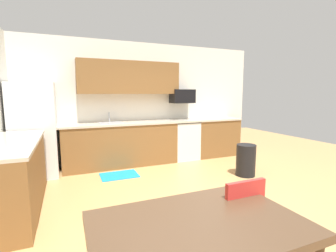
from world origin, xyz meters
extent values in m
plane|color=tan|center=(0.00, 0.00, 0.00)|extent=(12.00, 12.00, 0.00)
cube|color=white|center=(0.00, 2.65, 1.35)|extent=(5.80, 0.10, 2.70)
cube|color=brown|center=(-0.55, 2.30, 0.45)|extent=(2.40, 0.60, 0.90)
cube|color=brown|center=(1.83, 2.30, 0.45)|extent=(1.15, 0.60, 0.90)
cube|color=brown|center=(-2.30, 0.80, 0.45)|extent=(0.60, 2.00, 0.90)
cube|color=beige|center=(0.00, 2.30, 0.92)|extent=(4.80, 0.64, 0.04)
cube|color=beige|center=(-2.30, 0.80, 0.92)|extent=(0.64, 2.00, 0.04)
cube|color=brown|center=(-0.30, 2.43, 1.90)|extent=(2.20, 0.34, 0.70)
cube|color=white|center=(-2.18, 2.22, 0.88)|extent=(0.76, 0.70, 1.76)
cube|color=white|center=(0.95, 2.30, 0.44)|extent=(0.60, 0.60, 0.88)
cube|color=black|center=(0.95, 2.30, 0.90)|extent=(0.60, 0.60, 0.03)
cube|color=black|center=(0.95, 2.40, 1.49)|extent=(0.54, 0.36, 0.32)
cube|color=#A5A8AD|center=(-0.76, 2.30, 0.88)|extent=(0.48, 0.40, 0.14)
cylinder|color=#B2B5BA|center=(-0.76, 2.48, 1.04)|extent=(0.02, 0.02, 0.24)
cube|color=brown|center=(-0.85, -1.55, 0.69)|extent=(1.40, 0.90, 0.06)
cylinder|color=brown|center=(-0.21, -1.16, 0.33)|extent=(0.05, 0.05, 0.66)
cube|color=red|center=(-0.29, -1.52, 0.45)|extent=(0.40, 0.40, 0.05)
cube|color=red|center=(-0.29, -1.34, 0.65)|extent=(0.38, 0.04, 0.40)
cylinder|color=#B2B2B7|center=(-0.12, -1.35, 0.21)|extent=(0.03, 0.03, 0.42)
cylinder|color=black|center=(1.49, 0.73, 0.30)|extent=(0.36, 0.36, 0.60)
cube|color=#198CBF|center=(-0.74, 1.65, 0.01)|extent=(0.70, 0.50, 0.01)
camera|label=1|loc=(-1.62, -2.86, 1.56)|focal=26.09mm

